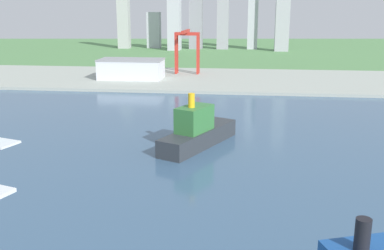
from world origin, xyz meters
TOP-DOWN VIEW (x-y plane):
  - ground_plane at (0.00, 300.00)m, footprint 2400.00×2400.00m
  - water_bay at (0.00, 240.00)m, footprint 840.00×360.00m
  - industrial_pier at (0.00, 490.00)m, footprint 840.00×140.00m
  - container_barge at (11.29, 281.38)m, footprint 34.71×54.76m
  - port_crane_red at (-24.29, 514.98)m, footprint 23.90×45.95m
  - warehouse_main at (-70.93, 477.16)m, footprint 58.24×31.38m
  - distant_skyline at (-31.11, 817.69)m, footprint 277.02×58.50m

SIDE VIEW (x-z plane):
  - ground_plane at x=0.00m, z-range 0.00..0.00m
  - water_bay at x=0.00m, z-range 0.00..0.15m
  - industrial_pier at x=0.00m, z-range 0.00..2.50m
  - container_barge at x=11.29m, z-range -6.02..21.20m
  - warehouse_main at x=-70.93m, z-range 2.52..20.65m
  - port_crane_red at x=-24.29m, z-range 11.83..54.84m
  - distant_skyline at x=-31.11m, z-range -21.55..138.37m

